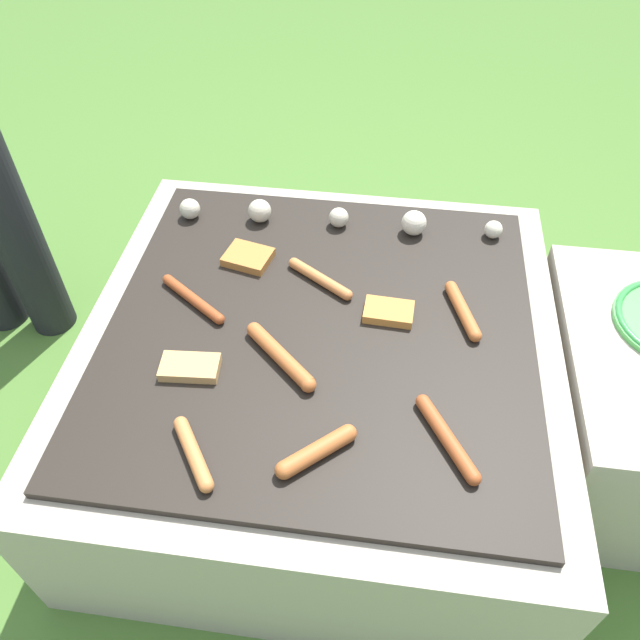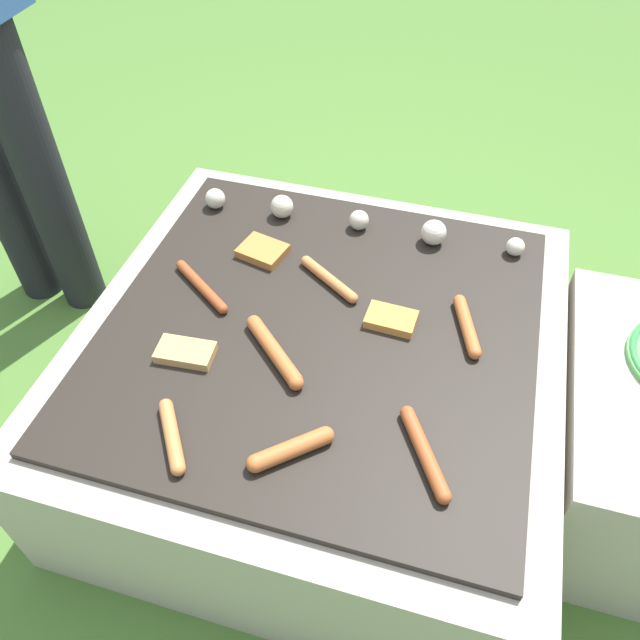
{
  "view_description": "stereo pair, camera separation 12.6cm",
  "coord_description": "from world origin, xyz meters",
  "views": [
    {
      "loc": [
        0.12,
        -0.86,
        1.33
      ],
      "look_at": [
        0.0,
        0.0,
        0.41
      ],
      "focal_mm": 35.0,
      "sensor_mm": 36.0,
      "label": 1
    },
    {
      "loc": [
        0.24,
        -0.83,
        1.33
      ],
      "look_at": [
        0.0,
        0.0,
        0.41
      ],
      "focal_mm": 35.0,
      "sensor_mm": 36.0,
      "label": 2
    }
  ],
  "objects": [
    {
      "name": "ground_plane",
      "position": [
        0.0,
        0.0,
        0.0
      ],
      "size": [
        14.0,
        14.0,
        0.0
      ],
      "primitive_type": "plane",
      "color": "#47702D"
    },
    {
      "name": "grill",
      "position": [
        0.0,
        0.0,
        0.19
      ],
      "size": [
        0.98,
        0.98,
        0.39
      ],
      "color": "#A89E8C",
      "rests_on": "ground_plane"
    },
    {
      "name": "sausage_back_right",
      "position": [
        0.29,
        0.07,
        0.4
      ],
      "size": [
        0.07,
        0.16,
        0.03
      ],
      "color": "#B7602D",
      "rests_on": "grill"
    },
    {
      "name": "sausage_front_center",
      "position": [
        -0.06,
        -0.1,
        0.4
      ],
      "size": [
        0.16,
        0.15,
        0.03
      ],
      "color": "#B7602D",
      "rests_on": "grill"
    },
    {
      "name": "sausage_front_left",
      "position": [
        -0.28,
        0.03,
        0.4
      ],
      "size": [
        0.16,
        0.12,
        0.02
      ],
      "color": "#93421E",
      "rests_on": "grill"
    },
    {
      "name": "sausage_mid_right",
      "position": [
        0.03,
        -0.3,
        0.4
      ],
      "size": [
        0.13,
        0.12,
        0.03
      ],
      "color": "#B7602D",
      "rests_on": "grill"
    },
    {
      "name": "sausage_front_right",
      "position": [
        -0.02,
        0.13,
        0.4
      ],
      "size": [
        0.15,
        0.11,
        0.02
      ],
      "color": "#C6753D",
      "rests_on": "grill"
    },
    {
      "name": "sausage_back_left",
      "position": [
        0.25,
        -0.24,
        0.4
      ],
      "size": [
        0.11,
        0.17,
        0.03
      ],
      "color": "#A34C23",
      "rests_on": "grill"
    },
    {
      "name": "sausage_mid_left",
      "position": [
        -0.17,
        -0.33,
        0.4
      ],
      "size": [
        0.1,
        0.14,
        0.03
      ],
      "color": "#C6753D",
      "rests_on": "grill"
    },
    {
      "name": "bread_slice_right",
      "position": [
        -0.23,
        -0.15,
        0.4
      ],
      "size": [
        0.12,
        0.07,
        0.02
      ],
      "color": "tan",
      "rests_on": "grill"
    },
    {
      "name": "bread_slice_center",
      "position": [
        -0.19,
        0.18,
        0.4
      ],
      "size": [
        0.12,
        0.1,
        0.02
      ],
      "color": "#B27033",
      "rests_on": "grill"
    },
    {
      "name": "bread_slice_left",
      "position": [
        0.14,
        0.05,
        0.4
      ],
      "size": [
        0.1,
        0.07,
        0.02
      ],
      "color": "#D18438",
      "rests_on": "grill"
    },
    {
      "name": "mushroom_row",
      "position": [
        -0.02,
        0.33,
        0.41
      ],
      "size": [
        0.77,
        0.07,
        0.06
      ],
      "color": "beige",
      "rests_on": "grill"
    }
  ]
}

